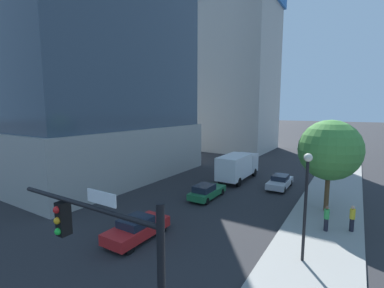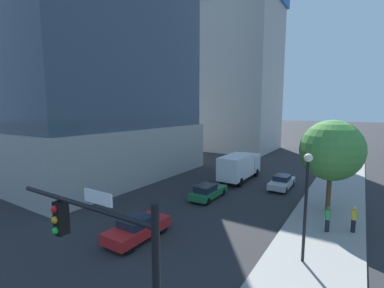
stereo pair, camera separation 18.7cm
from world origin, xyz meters
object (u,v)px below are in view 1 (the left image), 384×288
(street_lamp, at_px, (306,192))
(pedestrian_yellow_shirt, at_px, (352,218))
(traffic_light_pole, at_px, (109,259))
(car_green, at_px, (207,191))
(box_truck, at_px, (238,166))
(car_silver, at_px, (280,182))
(car_red, at_px, (137,228))
(pedestrian_green_shirt, at_px, (326,218))
(street_tree, at_px, (330,150))
(construction_building, at_px, (235,65))

(street_lamp, xyz_separation_m, pedestrian_yellow_shirt, (2.19, 5.47, -2.94))
(traffic_light_pole, relative_size, car_green, 1.35)
(box_truck, bearing_deg, car_silver, -6.33)
(car_red, xyz_separation_m, box_truck, (-0.00, 16.83, 1.03))
(pedestrian_green_shirt, bearing_deg, traffic_light_pole, -105.38)
(street_tree, relative_size, pedestrian_yellow_shirt, 4.11)
(traffic_light_pole, bearing_deg, car_red, 129.62)
(construction_building, xyz_separation_m, pedestrian_yellow_shirt, (22.07, -31.49, -16.08))
(traffic_light_pole, height_order, car_green, traffic_light_pole)
(street_lamp, distance_m, car_green, 11.99)
(traffic_light_pole, bearing_deg, street_tree, 78.89)
(car_red, bearing_deg, street_lamp, 16.36)
(construction_building, bearing_deg, street_lamp, -61.72)
(car_silver, relative_size, pedestrian_green_shirt, 2.66)
(street_lamp, bearing_deg, pedestrian_green_shirt, 81.28)
(pedestrian_yellow_shirt, height_order, pedestrian_green_shirt, pedestrian_yellow_shirt)
(traffic_light_pole, bearing_deg, pedestrian_green_shirt, 74.62)
(street_lamp, distance_m, car_red, 10.45)
(car_green, distance_m, box_truck, 7.63)
(street_tree, bearing_deg, traffic_light_pole, -101.11)
(street_lamp, height_order, car_red, street_lamp)
(traffic_light_pole, distance_m, street_tree, 19.24)
(pedestrian_yellow_shirt, bearing_deg, car_silver, 129.86)
(street_lamp, xyz_separation_m, pedestrian_green_shirt, (0.71, 4.63, -2.97))
(construction_building, height_order, car_green, construction_building)
(car_silver, bearing_deg, car_green, -125.60)
(car_red, relative_size, pedestrian_yellow_shirt, 2.51)
(car_silver, height_order, box_truck, box_truck)
(construction_building, xyz_separation_m, car_red, (10.37, -39.76, -16.40))
(street_tree, distance_m, car_green, 11.01)
(construction_building, relative_size, car_silver, 8.17)
(street_lamp, bearing_deg, street_tree, 87.81)
(traffic_light_pole, relative_size, car_silver, 1.31)
(street_tree, bearing_deg, car_green, -167.59)
(traffic_light_pole, height_order, street_tree, street_tree)
(box_truck, distance_m, pedestrian_green_shirt, 13.92)
(street_lamp, relative_size, pedestrian_yellow_shirt, 3.30)
(box_truck, height_order, pedestrian_yellow_shirt, box_truck)
(traffic_light_pole, distance_m, car_green, 18.16)
(car_red, bearing_deg, street_tree, 49.29)
(car_green, relative_size, pedestrian_yellow_shirt, 2.51)
(traffic_light_pole, relative_size, car_red, 1.35)
(car_silver, bearing_deg, traffic_light_pole, -87.26)
(box_truck, xyz_separation_m, pedestrian_green_shirt, (10.23, -9.41, -0.73))
(traffic_light_pole, distance_m, car_red, 10.28)
(construction_building, xyz_separation_m, car_silver, (15.38, -23.48, -16.44))
(construction_building, height_order, pedestrian_yellow_shirt, construction_building)
(car_silver, relative_size, car_red, 1.03)
(street_lamp, distance_m, pedestrian_green_shirt, 5.55)
(car_red, relative_size, car_green, 1.00)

